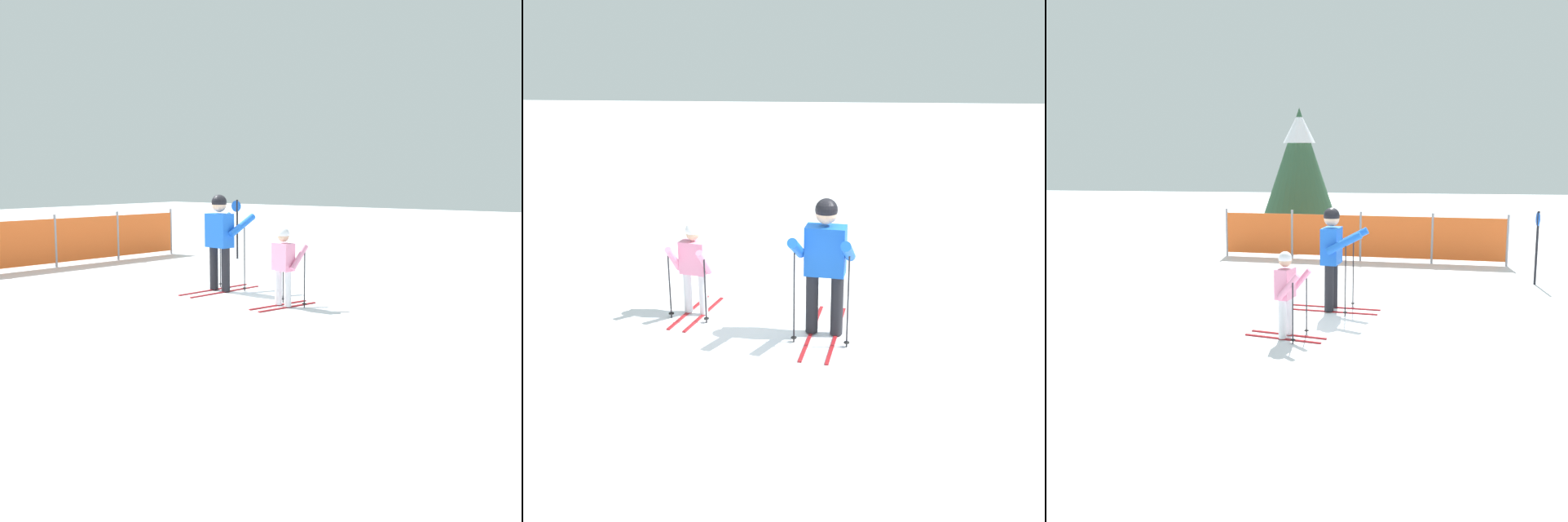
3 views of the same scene
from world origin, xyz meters
The scene contains 3 objects.
ground_plane centered at (0.00, 0.00, 0.00)m, with size 60.00×60.00×0.00m, color white.
skier_adult centered at (-0.13, 0.11, 1.04)m, with size 1.67×0.80×1.73m.
skier_child centered at (-0.64, -1.61, 0.74)m, with size 1.21×0.61×1.26m.
Camera 2 is at (7.28, 0.17, 3.53)m, focal length 45.00 mm.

